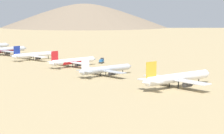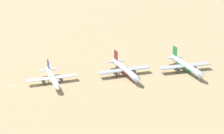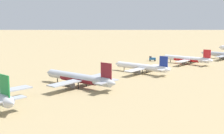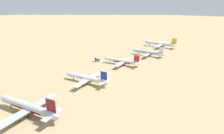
{
  "view_description": "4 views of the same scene",
  "coord_description": "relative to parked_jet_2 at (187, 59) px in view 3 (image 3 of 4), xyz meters",
  "views": [
    {
      "loc": [
        -178.14,
        -260.35,
        38.08
      ],
      "look_at": [
        2.88,
        -65.15,
        3.47
      ],
      "focal_mm": 68.75,
      "sensor_mm": 36.0,
      "label": 1
    },
    {
      "loc": [
        217.77,
        -0.57,
        86.58
      ],
      "look_at": [
        1.57,
        70.22,
        5.85
      ],
      "focal_mm": 54.19,
      "sensor_mm": 36.0,
      "label": 2
    },
    {
      "loc": [
        -98.85,
        173.96,
        32.84
      ],
      "look_at": [
        6.75,
        52.72,
        6.93
      ],
      "focal_mm": 46.64,
      "sensor_mm": 36.0,
      "label": 3
    },
    {
      "loc": [
        -79.84,
        133.93,
        59.49
      ],
      "look_at": [
        -1.06,
        -2.29,
        5.46
      ],
      "focal_mm": 29.95,
      "sensor_mm": 36.0,
      "label": 4
    }
  ],
  "objects": [
    {
      "name": "ground_plane",
      "position": [
        -1.26,
        27.14,
        -4.0
      ],
      "size": [
        1800.0,
        1800.0,
        0.0
      ],
      "primitive_type": "plane",
      "color": "tan"
    },
    {
      "name": "parked_jet_2",
      "position": [
        0.0,
        0.0,
        0.0
      ],
      "size": [
        41.59,
        33.72,
        12.01
      ],
      "color": "white",
      "rests_on": "ground"
    },
    {
      "name": "parked_jet_3",
      "position": [
        3.14,
        54.11,
        0.04
      ],
      "size": [
        41.55,
        33.69,
        12.0
      ],
      "color": "white",
      "rests_on": "ground"
    },
    {
      "name": "service_truck",
      "position": [
        29.08,
        2.97,
        -1.92
      ],
      "size": [
        5.69,
        4.88,
        3.9
      ],
      "color": "#1E5999",
      "rests_on": "ground"
    },
    {
      "name": "parked_jet_4",
      "position": [
        4.92,
        105.51,
        0.57
      ],
      "size": [
        47.59,
        38.65,
        13.73
      ],
      "color": "#B2B7C1",
      "rests_on": "ground"
    }
  ]
}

